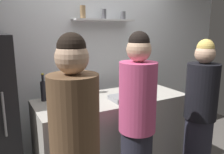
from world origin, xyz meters
name	(u,v)px	position (x,y,z in m)	size (l,w,h in m)	color
back_wall_assembly	(98,58)	(0.00, 1.25, 1.30)	(4.80, 0.32, 2.60)	white
counter	(112,133)	(-0.18, 0.48, 0.46)	(1.81, 0.74, 0.92)	#B7B2A8
baking_pan	(125,97)	(-0.09, 0.33, 0.95)	(0.34, 0.24, 0.05)	gray
utensil_holder	(71,98)	(-0.69, 0.48, 0.99)	(0.11, 0.11, 0.23)	#B2B2B7
wine_bottle_amber_glass	(59,89)	(-0.74, 0.80, 1.03)	(0.07, 0.07, 0.29)	#472814
wine_bottle_dark_glass	(43,90)	(-0.93, 0.74, 1.05)	(0.07, 0.07, 0.32)	black
water_bottle_plastic	(91,84)	(-0.33, 0.77, 1.04)	(0.09, 0.09, 0.26)	silver
person_pink_top	(137,125)	(-0.29, -0.20, 0.85)	(0.34, 0.34, 1.71)	#262633
person_blonde	(200,115)	(0.53, -0.23, 0.80)	(0.34, 0.34, 1.63)	#262633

